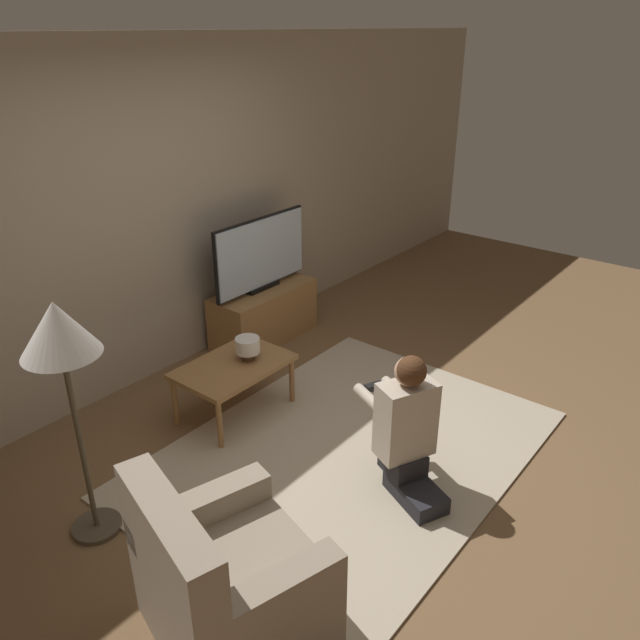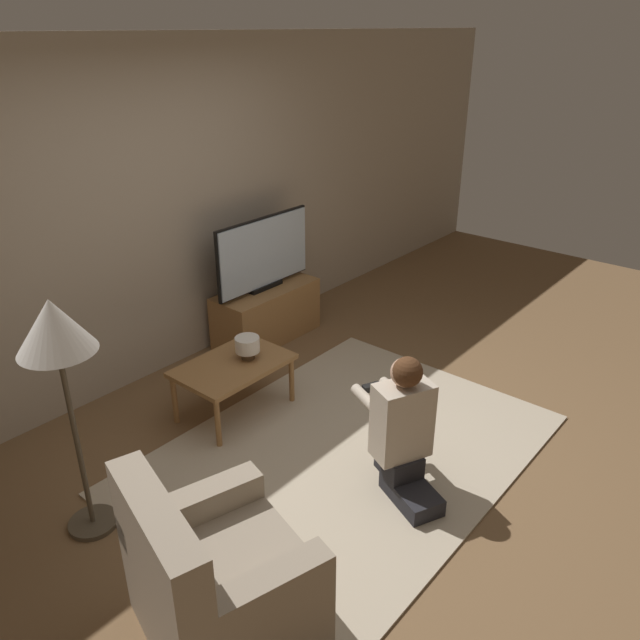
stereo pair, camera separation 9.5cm
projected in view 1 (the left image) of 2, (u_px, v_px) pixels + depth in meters
The scene contains 10 objects.
ground_plane at pixel (347, 453), 4.23m from camera, with size 10.00×10.00×0.00m, color brown.
wall_back at pixel (147, 218), 4.76m from camera, with size 10.00×0.06×2.60m.
rug at pixel (347, 452), 4.23m from camera, with size 2.77×2.01×0.02m.
tv_stand at pixel (264, 314), 5.68m from camera, with size 1.00×0.44×0.50m.
tv at pixel (261, 254), 5.43m from camera, with size 1.07×0.08×0.65m.
coffee_table at pixel (234, 370), 4.52m from camera, with size 0.82×0.54×0.42m.
floor_lamp at pixel (60, 342), 3.08m from camera, with size 0.40×0.40×1.43m.
armchair at pixel (228, 587), 2.86m from camera, with size 0.90×0.94×0.89m.
person_kneeling at pixel (407, 426), 3.72m from camera, with size 0.54×0.79×0.92m.
table_lamp at pixel (247, 347), 4.52m from camera, with size 0.18×0.18×0.17m.
Camera 1 is at (-2.80, -2.00, 2.64)m, focal length 35.00 mm.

